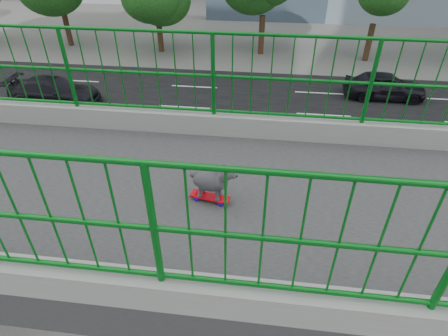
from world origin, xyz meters
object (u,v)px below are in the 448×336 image
Objects in this scene: poodle at (212,180)px; car_5 at (155,217)px; skateboard at (210,197)px; car_0 at (143,216)px; car_3 at (55,91)px; car_4 at (385,86)px.

poodle is 9.47m from car_5.
skateboard reaches higher than car_0.
poodle is 0.12× the size of car_5.
skateboard reaches higher than car_3.
skateboard is 0.86× the size of poodle.
skateboard is at bearing -143.01° from car_3.
car_0 is 0.85× the size of car_4.
skateboard is 0.10× the size of car_4.
skateboard reaches higher than car_5.
car_0 is at bearing 139.05° from car_4.
skateboard is at bearing -90.00° from poodle.
poodle reaches higher than car_3.
car_0 is at bearing -138.87° from poodle.
car_0 is at bearing -90.00° from car_5.
poodle reaches higher than car_0.
poodle is 21.36m from car_4.
poodle reaches higher than car_4.
car_5 reaches higher than car_0.
car_4 is 16.65m from car_5.
car_3 is (-9.60, -8.30, 0.09)m from car_0.
car_4 is (-3.20, 19.41, 0.03)m from car_3.
car_4 is (-18.89, 7.57, -6.49)m from poodle.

